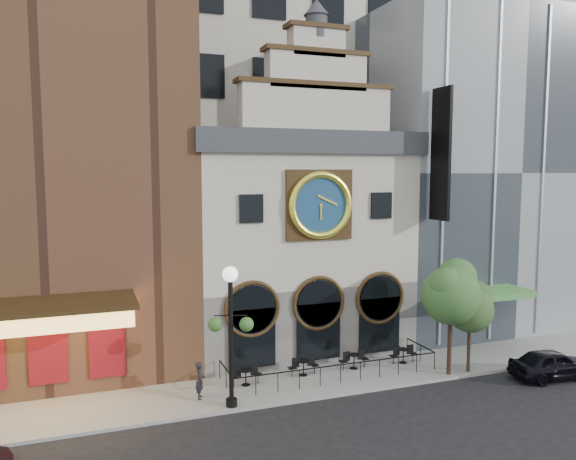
# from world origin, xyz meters

# --- Properties ---
(ground) EXTENTS (120.00, 120.00, 0.00)m
(ground) POSITION_xyz_m (0.00, 0.00, 0.00)
(ground) COLOR black
(ground) RESTS_ON ground
(sidewalk) EXTENTS (44.00, 5.00, 0.15)m
(sidewalk) POSITION_xyz_m (0.00, 2.50, 0.07)
(sidewalk) COLOR gray
(sidewalk) RESTS_ON ground
(clock_building) EXTENTS (12.60, 8.78, 18.65)m
(clock_building) POSITION_xyz_m (0.00, 7.82, 6.69)
(clock_building) COLOR #605E5B
(clock_building) RESTS_ON ground
(theater_building) EXTENTS (14.00, 15.60, 25.00)m
(theater_building) POSITION_xyz_m (-13.00, 9.96, 12.60)
(theater_building) COLOR brown
(theater_building) RESTS_ON ground
(retail_building) EXTENTS (14.00, 14.40, 20.00)m
(retail_building) POSITION_xyz_m (12.99, 9.99, 10.14)
(retail_building) COLOR gray
(retail_building) RESTS_ON ground
(office_tower) EXTENTS (20.00, 16.00, 40.00)m
(office_tower) POSITION_xyz_m (0.00, 20.00, 20.00)
(office_tower) COLOR beige
(office_tower) RESTS_ON ground
(cafe_railing) EXTENTS (10.60, 2.60, 0.90)m
(cafe_railing) POSITION_xyz_m (0.00, 2.50, 0.60)
(cafe_railing) COLOR black
(cafe_railing) RESTS_ON sidewalk
(bistro_0) EXTENTS (1.58, 0.68, 0.90)m
(bistro_0) POSITION_xyz_m (-4.35, 2.48, 0.61)
(bistro_0) COLOR black
(bistro_0) RESTS_ON sidewalk
(bistro_1) EXTENTS (1.58, 0.68, 0.90)m
(bistro_1) POSITION_xyz_m (-1.31, 2.75, 0.61)
(bistro_1) COLOR black
(bistro_1) RESTS_ON sidewalk
(bistro_2) EXTENTS (1.58, 0.68, 0.90)m
(bistro_2) POSITION_xyz_m (1.48, 2.74, 0.61)
(bistro_2) COLOR black
(bistro_2) RESTS_ON sidewalk
(bistro_3) EXTENTS (1.58, 0.68, 0.90)m
(bistro_3) POSITION_xyz_m (4.33, 2.62, 0.61)
(bistro_3) COLOR black
(bistro_3) RESTS_ON sidewalk
(car_right) EXTENTS (4.53, 2.24, 1.48)m
(car_right) POSITION_xyz_m (10.32, -1.56, 0.74)
(car_right) COLOR black
(car_right) RESTS_ON ground
(pedestrian) EXTENTS (0.55, 0.70, 1.68)m
(pedestrian) POSITION_xyz_m (-6.69, 1.71, 0.99)
(pedestrian) COLOR black
(pedestrian) RESTS_ON sidewalk
(lamppost) EXTENTS (1.89, 1.06, 6.12)m
(lamppost) POSITION_xyz_m (-5.58, 0.40, 3.94)
(lamppost) COLOR black
(lamppost) RESTS_ON sidewalk
(tree_left) EXTENTS (2.40, 2.31, 4.62)m
(tree_left) POSITION_xyz_m (6.80, 0.43, 3.54)
(tree_left) COLOR #382619
(tree_left) RESTS_ON sidewalk
(tree_right) EXTENTS (3.01, 2.90, 5.79)m
(tree_right) POSITION_xyz_m (5.64, 0.44, 4.40)
(tree_right) COLOR #382619
(tree_right) RESTS_ON sidewalk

